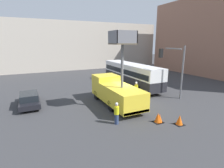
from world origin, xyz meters
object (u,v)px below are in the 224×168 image
utility_truck (115,90)px  road_worker_directing (136,90)px  city_bus (131,73)px  traffic_light_pole (175,64)px  traffic_cone_near_truck (179,120)px  road_worker_near_truck (117,113)px  parked_car_curbside (29,99)px  traffic_cone_far_side (158,118)px  traffic_cone_mid_road (159,118)px

utility_truck → road_worker_directing: utility_truck is taller
city_bus → traffic_light_pole: bearing=173.0°
traffic_cone_near_truck → road_worker_near_truck: bearing=152.8°
traffic_cone_near_truck → parked_car_curbside: size_ratio=0.16×
utility_truck → traffic_cone_far_side: size_ratio=9.49×
traffic_cone_near_truck → traffic_cone_far_side: bearing=140.1°
utility_truck → traffic_cone_near_truck: bearing=-68.3°
road_worker_near_truck → traffic_cone_near_truck: road_worker_near_truck is taller
road_worker_directing → traffic_cone_mid_road: 6.25m
traffic_cone_mid_road → parked_car_curbside: bearing=137.3°
road_worker_directing → traffic_cone_near_truck: (-0.58, -6.96, -0.61)m
utility_truck → road_worker_directing: bearing=15.4°
utility_truck → road_worker_near_truck: size_ratio=4.25×
parked_car_curbside → traffic_cone_far_side: bearing=-42.9°
traffic_cone_far_side → parked_car_curbside: (-9.09, 8.45, 0.32)m
traffic_cone_near_truck → traffic_cone_mid_road: 1.49m
parked_car_curbside → traffic_cone_near_truck: bearing=-42.6°
city_bus → traffic_light_pole: (0.98, -7.28, 2.04)m
traffic_cone_mid_road → traffic_cone_far_side: bearing=155.5°
road_worker_near_truck → road_worker_directing: (4.89, 4.75, 0.10)m
traffic_light_pole → traffic_cone_near_truck: bearing=-129.4°
utility_truck → parked_car_curbside: bearing=156.9°
traffic_light_pole → traffic_cone_mid_road: bearing=-142.6°
utility_truck → traffic_cone_near_truck: utility_truck is taller
utility_truck → road_worker_near_truck: 4.38m
traffic_cone_near_truck → parked_car_curbside: 14.02m
city_bus → road_worker_directing: 5.88m
city_bus → traffic_cone_mid_road: (-4.20, -11.23, -1.56)m
traffic_cone_near_truck → traffic_cone_far_side: size_ratio=0.98×
city_bus → road_worker_directing: city_bus is taller
city_bus → traffic_cone_near_truck: city_bus is taller
city_bus → parked_car_curbside: city_bus is taller
city_bus → road_worker_near_truck: city_bus is taller
traffic_cone_near_truck → traffic_cone_mid_road: traffic_cone_near_truck is taller
city_bus → traffic_cone_mid_road: bearing=144.8°
traffic_light_pole → traffic_cone_mid_road: traffic_light_pole is taller
traffic_light_pole → parked_car_curbside: bearing=162.4°
road_worker_near_truck → parked_car_curbside: (-6.02, 7.28, -0.18)m
traffic_cone_far_side → road_worker_near_truck: bearing=159.1°
city_bus → traffic_cone_far_side: bearing=144.2°
road_worker_near_truck → parked_car_curbside: bearing=109.1°
utility_truck → traffic_cone_mid_road: utility_truck is taller
utility_truck → traffic_cone_near_truck: (2.44, -6.13, -1.13)m
road_worker_directing → traffic_cone_far_side: (-1.82, -5.93, -0.60)m
utility_truck → parked_car_curbside: (-7.88, 3.36, -0.80)m
city_bus → traffic_cone_near_truck: (-3.08, -12.21, -1.53)m
traffic_light_pole → road_worker_near_truck: traffic_light_pole is taller
utility_truck → road_worker_near_truck: bearing=-115.4°
traffic_cone_mid_road → traffic_cone_far_side: (-0.12, 0.05, 0.04)m
road_worker_near_truck → traffic_cone_mid_road: size_ratio=2.52×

